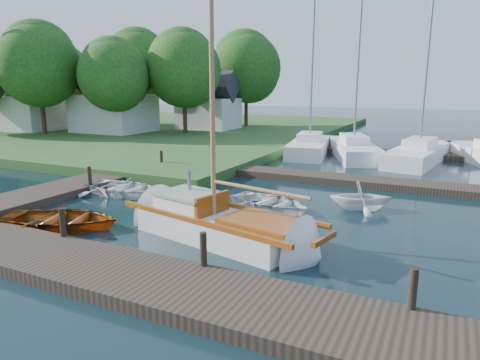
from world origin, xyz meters
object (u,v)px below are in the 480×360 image
at_px(mooring_post_4, 90,176).
at_px(marina_boat_1, 353,148).
at_px(sailboat, 223,228).
at_px(tree_3, 184,69).
at_px(tree_7, 246,67).
at_px(tender_a, 123,186).
at_px(house_a, 114,103).
at_px(mooring_post_5, 161,158).
at_px(tree_2, 114,75).
at_px(house_b, 30,104).
at_px(mooring_post_1, 63,222).
at_px(tree_5, 65,76).
at_px(tender_c, 270,200).
at_px(marina_boat_2, 419,152).
at_px(tree_1, 39,65).
at_px(marina_boat_0, 310,145).
at_px(tree_4, 138,66).
at_px(tender_d, 361,194).
at_px(house_c, 208,106).
at_px(dinghy, 59,216).
at_px(mooring_post_3, 413,289).
at_px(mooring_post_2, 203,249).

height_order(mooring_post_4, marina_boat_1, marina_boat_1).
xyz_separation_m(mooring_post_4, sailboat, (7.70, -2.54, -0.36)).
distance_m(tree_3, tree_7, 8.26).
distance_m(tender_a, house_a, 21.53).
bearing_deg(tender_a, mooring_post_5, 20.25).
distance_m(mooring_post_4, tree_2, 18.41).
xyz_separation_m(tender_a, house_b, (-22.49, 13.71, 2.40)).
bearing_deg(mooring_post_1, tree_5, 137.14).
relative_size(mooring_post_1, tree_2, 0.10).
height_order(mooring_post_1, house_a, house_a).
height_order(tender_c, marina_boat_2, marina_boat_2).
bearing_deg(mooring_post_5, tree_1, 157.47).
distance_m(marina_boat_0, tree_4, 22.43).
bearing_deg(mooring_post_1, tree_3, 115.51).
bearing_deg(tender_d, marina_boat_1, -6.64).
bearing_deg(marina_boat_1, tender_d, 171.17).
height_order(tender_d, house_c, house_c).
height_order(sailboat, tender_a, sailboat).
distance_m(tree_2, tree_3, 5.68).
bearing_deg(tree_3, mooring_post_5, -61.80).
bearing_deg(tree_4, mooring_post_1, -54.92).
bearing_deg(house_c, tender_c, -54.97).
distance_m(tree_2, tree_5, 13.42).
xyz_separation_m(house_b, tree_3, (14.00, 4.05, 3.04)).
relative_size(mooring_post_4, tree_1, 0.09).
relative_size(tender_c, marina_boat_0, 0.28).
bearing_deg(tree_1, marina_boat_1, 4.99).
xyz_separation_m(tender_d, tree_7, (-15.71, 23.68, 5.63)).
bearing_deg(house_a, sailboat, -41.85).
relative_size(marina_boat_2, tree_3, 1.19).
xyz_separation_m(sailboat, dinghy, (-5.11, -1.37, 0.05)).
height_order(mooring_post_3, tree_4, tree_4).
distance_m(mooring_post_5, house_c, 18.48).
distance_m(mooring_post_1, marina_boat_2, 20.63).
relative_size(marina_boat_0, house_a, 1.83).
bearing_deg(mooring_post_1, tree_4, 125.08).
bearing_deg(house_a, mooring_post_5, -40.24).
relative_size(mooring_post_1, tree_4, 0.08).
bearing_deg(mooring_post_4, tree_5, 138.92).
height_order(mooring_post_2, house_c, house_c).
relative_size(mooring_post_1, mooring_post_2, 1.00).
xyz_separation_m(mooring_post_2, mooring_post_4, (-8.50, 5.00, 0.00)).
bearing_deg(mooring_post_4, tree_1, 144.67).
height_order(sailboat, house_c, sailboat).
bearing_deg(marina_boat_1, marina_boat_0, 69.89).
height_order(house_a, tree_5, tree_5).
height_order(mooring_post_4, house_a, house_a).
height_order(tender_c, tree_5, tree_5).
xyz_separation_m(tender_a, tree_7, (-6.49, 25.76, 5.83)).
relative_size(mooring_post_4, tree_7, 0.09).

